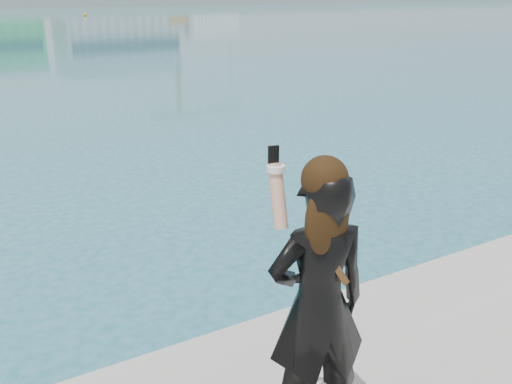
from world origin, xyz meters
The scene contains 2 objects.
buoy_near centered at (19.39, 75.45, 0.00)m, with size 0.50×0.50×0.50m, color #E8A60C.
woman centered at (0.39, -0.23, 1.70)m, with size 0.69×0.53×1.78m.
Camera 1 is at (-1.40, -2.53, 3.39)m, focal length 40.00 mm.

